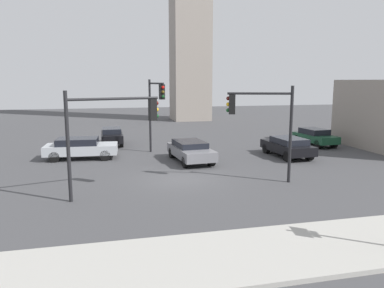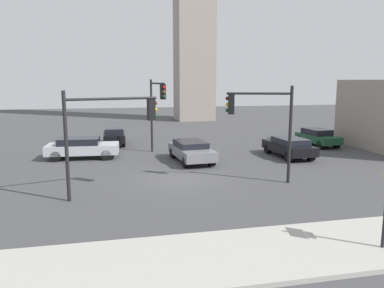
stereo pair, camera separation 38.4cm
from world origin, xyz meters
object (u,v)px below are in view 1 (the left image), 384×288
traffic_light_0 (156,102)px  car_0 (191,150)px  car_2 (80,148)px  car_1 (288,146)px  traffic_light_2 (261,116)px  car_5 (112,136)px  car_4 (315,136)px  traffic_light_1 (114,122)px

traffic_light_0 → car_0: (1.83, -2.81, -2.97)m
car_2 → car_0: bearing=-15.7°
car_1 → car_2: car_2 is taller
traffic_light_2 → traffic_light_0: bearing=-44.9°
car_5 → car_2: bearing=-22.7°
traffic_light_2 → car_2: bearing=-22.4°
traffic_light_0 → car_4: bearing=80.7°
traffic_light_0 → traffic_light_2: traffic_light_0 is taller
traffic_light_0 → traffic_light_1: bearing=-32.0°
traffic_light_0 → car_0: bearing=20.3°
traffic_light_1 → car_5: (0.18, 14.02, -2.63)m
traffic_light_1 → car_0: (4.98, 6.25, -2.65)m
traffic_light_0 → car_2: 5.94m
car_0 → car_1: 6.86m
traffic_light_0 → car_1: (8.70, -2.84, -2.96)m
car_2 → traffic_light_2: bearing=-36.8°
car_1 → car_0: bearing=86.9°
car_2 → car_4: car_2 is taller
traffic_light_2 → car_0: traffic_light_2 is taller
traffic_light_0 → car_2: size_ratio=1.09×
car_4 → car_5: 16.52m
car_1 → car_5: bearing=53.4°
traffic_light_1 → car_1: 13.63m
traffic_light_0 → car_0: 4.48m
traffic_light_2 → car_2: traffic_light_2 is taller
car_5 → car_0: bearing=31.7°
car_2 → car_4: (18.18, 1.08, -0.03)m
traffic_light_1 → car_2: (-2.01, 8.79, -2.61)m
car_0 → car_4: (11.19, 3.61, 0.00)m
traffic_light_0 → car_1: size_ratio=1.18×
traffic_light_0 → car_5: traffic_light_0 is taller
car_4 → car_2: bearing=-91.7°
traffic_light_0 → car_5: 6.49m
car_2 → car_4: size_ratio=1.19×
traffic_light_0 → car_5: size_ratio=1.33×
car_4 → traffic_light_2: bearing=-49.0°
traffic_light_0 → car_5: bearing=-162.0°
traffic_light_1 → car_1: size_ratio=1.07×
traffic_light_2 → car_1: (4.51, 5.54, -2.70)m
car_2 → car_4: 18.21m
traffic_light_0 → traffic_light_1: 9.59m
traffic_light_0 → traffic_light_2: 9.38m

